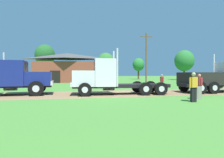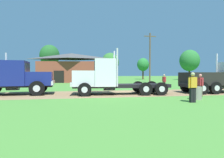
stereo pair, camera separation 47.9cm
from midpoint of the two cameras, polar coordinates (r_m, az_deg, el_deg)
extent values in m
plane|color=#498634|center=(16.20, 4.27, -4.37)|extent=(200.00, 200.00, 0.00)
cube|color=#8E6F4B|center=(16.20, 4.27, -4.35)|extent=(120.00, 5.34, 0.01)
cube|color=black|center=(15.47, 3.84, -2.06)|extent=(7.95, 2.06, 0.28)
cube|color=white|center=(15.21, -7.63, 0.19)|extent=(1.85, 2.17, 1.24)
cube|color=silver|center=(15.28, -11.04, -1.46)|extent=(0.30, 2.27, 0.32)
cube|color=white|center=(15.25, -1.39, 1.94)|extent=(1.74, 2.46, 2.15)
cube|color=#2D3D4C|center=(15.21, -4.47, 3.55)|extent=(0.16, 1.97, 0.95)
cylinder|color=silver|center=(14.44, 2.55, 3.55)|extent=(0.14, 0.14, 2.96)
cylinder|color=silver|center=(16.29, 1.55, 3.35)|extent=(0.14, 0.14, 2.96)
cylinder|color=silver|center=(16.37, -0.03, -2.60)|extent=(1.03, 0.58, 0.52)
cylinder|color=black|center=(14.07, -7.38, -3.22)|extent=(1.04, 0.36, 1.02)
cylinder|color=silver|center=(13.92, -7.40, -3.28)|extent=(0.46, 0.07, 0.46)
cylinder|color=black|center=(16.43, -7.21, -2.51)|extent=(1.04, 0.36, 1.02)
cylinder|color=silver|center=(16.59, -7.20, -2.47)|extent=(0.46, 0.07, 0.46)
cylinder|color=black|center=(15.15, 15.64, -2.92)|extent=(1.04, 0.36, 1.02)
cylinder|color=silver|center=(15.01, 15.86, -2.97)|extent=(0.46, 0.07, 0.46)
cylinder|color=black|center=(17.36, 12.74, -2.31)|extent=(1.04, 0.36, 1.02)
cylinder|color=silver|center=(17.51, 12.57, -2.28)|extent=(0.46, 0.07, 0.46)
cylinder|color=black|center=(14.74, 11.11, -3.02)|extent=(1.04, 0.36, 1.02)
cylinder|color=silver|center=(14.58, 11.30, -3.07)|extent=(0.46, 0.07, 0.46)
cylinder|color=black|center=(17.00, 8.75, -2.37)|extent=(1.04, 0.36, 1.02)
cylinder|color=silver|center=(17.15, 8.61, -2.34)|extent=(0.46, 0.07, 0.46)
cube|color=black|center=(19.71, 31.31, -1.49)|extent=(7.96, 1.72, 0.28)
cylinder|color=silver|center=(20.43, 29.86, 2.67)|extent=(0.14, 0.14, 2.87)
cylinder|color=silver|center=(20.83, 30.54, -1.91)|extent=(1.01, 0.54, 0.52)
cube|color=black|center=(18.41, 26.80, 0.10)|extent=(3.63, 2.37, 1.11)
cylinder|color=black|center=(18.80, 22.24, -2.09)|extent=(1.03, 0.32, 1.02)
cylinder|color=silver|center=(18.93, 21.98, -2.06)|extent=(0.46, 0.05, 0.46)
cylinder|color=black|center=(16.94, 26.50, -2.54)|extent=(1.03, 0.32, 1.02)
cylinder|color=silver|center=(16.82, 26.84, -2.58)|extent=(0.46, 0.05, 0.46)
cylinder|color=black|center=(19.51, 25.31, -1.99)|extent=(1.03, 0.32, 1.02)
cylinder|color=silver|center=(19.64, 25.03, -1.96)|extent=(0.46, 0.05, 0.46)
cylinder|color=black|center=(17.73, 29.70, -2.41)|extent=(1.03, 0.32, 1.02)
cylinder|color=silver|center=(17.61, 30.04, -2.44)|extent=(0.46, 0.05, 0.46)
cube|color=black|center=(16.94, -28.79, -1.74)|extent=(7.10, 2.03, 0.28)
cube|color=navy|center=(16.45, -20.27, 0.16)|extent=(2.08, 2.16, 1.08)
cube|color=silver|center=(16.38, -16.70, -1.08)|extent=(0.31, 2.23, 0.32)
cube|color=navy|center=(16.74, -26.47, 1.59)|extent=(1.84, 2.43, 1.94)
cube|color=#2D3D4C|center=(16.58, -23.58, 2.97)|extent=(0.17, 1.93, 0.86)
cylinder|color=silver|center=(17.87, -28.85, 2.73)|extent=(0.14, 0.14, 2.68)
cylinder|color=silver|center=(17.89, -27.28, -2.24)|extent=(1.03, 0.59, 0.52)
cylinder|color=black|center=(17.64, -20.14, -2.12)|extent=(1.16, 0.38, 1.14)
cylinder|color=silver|center=(17.80, -20.08, -2.08)|extent=(0.51, 0.08, 0.51)
cylinder|color=black|center=(15.35, -21.10, -2.69)|extent=(1.16, 0.38, 1.14)
cylinder|color=silver|center=(15.19, -21.17, -2.73)|extent=(0.51, 0.08, 0.51)
cube|color=#B22D33|center=(15.32, 26.11, -0.71)|extent=(0.27, 0.39, 0.58)
sphere|color=tan|center=(15.31, 26.14, 0.95)|extent=(0.22, 0.22, 0.22)
cube|color=brown|center=(15.29, 26.26, -3.36)|extent=(0.18, 0.17, 0.82)
cube|color=brown|center=(15.43, 25.90, -3.31)|extent=(0.18, 0.17, 0.82)
cylinder|color=#B22D33|center=(15.12, 26.63, -0.86)|extent=(0.10, 0.10, 0.55)
cylinder|color=#B22D33|center=(15.52, 25.61, -0.78)|extent=(0.10, 0.10, 0.55)
cube|color=gold|center=(12.10, 24.41, -0.92)|extent=(0.41, 0.29, 0.62)
sphere|color=tan|center=(12.08, 24.44, 1.31)|extent=(0.24, 0.24, 0.24)
cube|color=black|center=(12.10, 24.05, -4.50)|extent=(0.17, 0.19, 0.88)
cube|color=black|center=(12.21, 24.69, -4.45)|extent=(0.17, 0.19, 0.88)
cylinder|color=gold|center=(11.95, 23.48, -1.09)|extent=(0.10, 0.10, 0.59)
cylinder|color=gold|center=(12.25, 25.31, -1.05)|extent=(0.10, 0.10, 0.59)
cube|color=#B22D33|center=(21.33, 16.21, -0.06)|extent=(0.26, 0.40, 0.56)
sphere|color=tan|center=(21.32, 16.22, 1.10)|extent=(0.22, 0.22, 0.22)
cube|color=brown|center=(21.44, 16.09, -1.87)|extent=(0.18, 0.16, 0.80)
cube|color=brown|center=(21.28, 16.30, -1.90)|extent=(0.18, 0.16, 0.80)
cylinder|color=#B22D33|center=(21.55, 15.91, -0.11)|extent=(0.10, 0.10, 0.54)
cylinder|color=#B22D33|center=(21.11, 16.51, -0.15)|extent=(0.10, 0.10, 0.54)
cylinder|color=gray|center=(13.57, 25.34, -3.92)|extent=(0.61, 0.61, 0.85)
cube|color=brown|center=(36.82, -11.92, 2.05)|extent=(12.36, 6.45, 3.89)
pyramid|color=#494949|center=(36.97, -11.95, 6.81)|extent=(12.98, 6.77, 1.12)
cube|color=black|center=(34.67, -15.49, 0.65)|extent=(1.79, 0.28, 2.20)
cylinder|color=brown|center=(34.70, 11.87, 6.29)|extent=(0.26, 0.26, 8.99)
cube|color=brown|center=(35.23, 11.91, 12.62)|extent=(2.20, 0.14, 0.14)
cylinder|color=#513823|center=(44.53, -18.12, 2.01)|extent=(0.44, 0.44, 3.99)
ellipsoid|color=#225B26|center=(44.71, -18.17, 6.81)|extent=(4.37, 4.37, 4.80)
cylinder|color=#513823|center=(56.87, -0.33, 1.46)|extent=(0.44, 0.44, 2.88)
ellipsoid|color=#33702F|center=(56.97, -0.33, 5.05)|extent=(5.34, 5.34, 5.88)
cylinder|color=#513823|center=(54.34, 9.67, 1.42)|extent=(0.44, 0.44, 2.88)
ellipsoid|color=#267431|center=(54.40, 9.68, 4.36)|extent=(3.38, 3.38, 3.71)
cylinder|color=#513823|center=(52.90, 22.73, 1.39)|extent=(0.44, 0.44, 3.04)
ellipsoid|color=#286E30|center=(53.00, 22.77, 5.22)|extent=(5.04, 5.04, 5.55)
camera|label=1|loc=(0.24, -89.07, 0.03)|focal=30.02mm
camera|label=2|loc=(0.24, 90.93, -0.03)|focal=30.02mm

